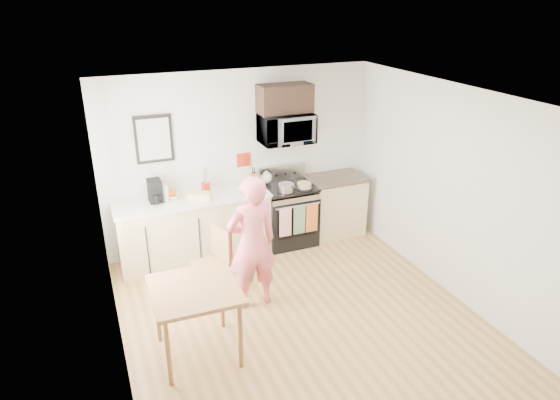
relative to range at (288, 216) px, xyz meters
name	(u,v)px	position (x,y,z in m)	size (l,w,h in m)	color
floor	(305,324)	(-0.63, -1.98, -0.44)	(4.60, 4.60, 0.00)	olive
back_wall	(240,160)	(-0.63, 0.32, 0.86)	(4.00, 0.04, 2.60)	silver
front_wall	(454,360)	(-0.63, -4.28, 0.86)	(4.00, 0.04, 2.60)	silver
left_wall	(111,258)	(-2.63, -1.98, 0.86)	(0.04, 4.60, 2.60)	silver
right_wall	(458,196)	(1.37, -1.98, 0.86)	(0.04, 4.60, 2.60)	silver
ceiling	(310,101)	(-0.63, -1.98, 2.16)	(4.00, 4.60, 0.04)	silver
window	(105,201)	(-2.59, -1.18, 1.11)	(0.06, 1.40, 1.50)	white
cabinet_left	(195,230)	(-1.43, 0.02, 0.01)	(2.10, 0.60, 0.90)	#CDB983
countertop_left	(192,199)	(-1.43, 0.02, 0.48)	(2.14, 0.64, 0.04)	#EFE8CE
cabinet_right	(334,206)	(0.80, 0.02, 0.01)	(0.84, 0.60, 0.90)	#CDB983
countertop_right	(336,178)	(0.80, 0.02, 0.48)	(0.88, 0.64, 0.04)	black
range	(288,216)	(0.00, 0.00, 0.00)	(0.76, 0.70, 1.16)	black
microwave	(286,128)	(0.00, 0.10, 1.32)	(0.76, 0.51, 0.42)	#ACACB0
upper_cabinet	(285,98)	(0.00, 0.15, 1.74)	(0.76, 0.35, 0.40)	black
wall_art	(154,139)	(-1.83, 0.30, 1.31)	(0.50, 0.04, 0.65)	black
wall_trivet	(244,160)	(-0.58, 0.31, 0.86)	(0.20, 0.02, 0.20)	#A1230D
person	(252,243)	(-1.04, -1.35, 0.40)	(0.61, 0.40, 1.67)	#C7363F
dining_table	(195,296)	(-1.89, -2.01, 0.29)	(0.87, 0.87, 0.82)	brown
chair	(218,251)	(-1.35, -0.92, 0.14)	(0.51, 0.48, 0.89)	brown
knife_block	(254,180)	(-0.48, 0.14, 0.60)	(0.09, 0.12, 0.20)	brown
utensil_crock	(206,183)	(-1.21, 0.13, 0.66)	(0.13, 0.13, 0.38)	#A1230D
fruit_bowl	(172,195)	(-1.69, 0.14, 0.55)	(0.29, 0.29, 0.11)	white
milk_carton	(165,193)	(-1.78, 0.07, 0.62)	(0.09, 0.09, 0.23)	tan
coffee_maker	(155,192)	(-1.91, 0.09, 0.65)	(0.18, 0.27, 0.31)	black
bread_bag	(199,196)	(-1.35, -0.07, 0.56)	(0.30, 0.14, 0.11)	#E1C676
cake	(304,186)	(0.17, -0.19, 0.53)	(0.25, 0.25, 0.08)	black
kettle	(266,177)	(-0.27, 0.22, 0.58)	(0.17, 0.17, 0.22)	white
pot	(286,188)	(-0.12, -0.20, 0.55)	(0.22, 0.37, 0.11)	#ACACB0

